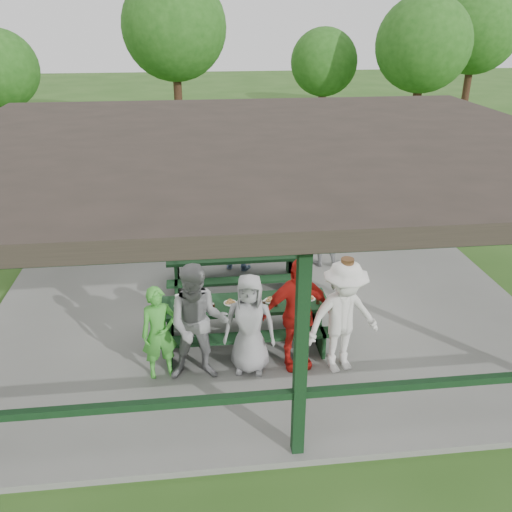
{
  "coord_description": "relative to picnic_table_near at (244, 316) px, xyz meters",
  "views": [
    {
      "loc": [
        -1.14,
        -9.03,
        5.28
      ],
      "look_at": [
        -0.12,
        -0.3,
        1.28
      ],
      "focal_mm": 38.0,
      "sensor_mm": 36.0,
      "label": 1
    }
  ],
  "objects": [
    {
      "name": "tree_right",
      "position": [
        8.66,
        14.49,
        3.45
      ],
      "size": [
        3.81,
        3.81,
        5.95
      ],
      "color": "black",
      "rests_on": "ground"
    },
    {
      "name": "pavilion_structure",
      "position": [
        0.44,
        1.2,
        2.59
      ],
      "size": [
        10.6,
        8.6,
        3.24
      ],
      "color": "black",
      "rests_on": "concrete_slab"
    },
    {
      "name": "contestant_green",
      "position": [
        -1.35,
        -0.78,
        0.27
      ],
      "size": [
        0.61,
        0.47,
        1.5
      ],
      "primitive_type": "imported",
      "rotation": [
        0.0,
        0.0,
        0.22
      ],
      "color": "green",
      "rests_on": "concrete_slab"
    },
    {
      "name": "contestant_red",
      "position": [
        0.75,
        -0.77,
        0.45
      ],
      "size": [
        1.13,
        0.57,
        1.86
      ],
      "primitive_type": "imported",
      "rotation": [
        0.0,
        0.0,
        0.11
      ],
      "color": "red",
      "rests_on": "concrete_slab"
    },
    {
      "name": "spectator_lblue",
      "position": [
        0.14,
        2.88,
        0.24
      ],
      "size": [
        1.4,
        0.91,
        1.44
      ],
      "primitive_type": "imported",
      "rotation": [
        0.0,
        0.0,
        2.74
      ],
      "color": "#80A0C5",
      "rests_on": "concrete_slab"
    },
    {
      "name": "tree_far_right",
      "position": [
        13.14,
        19.08,
        3.83
      ],
      "size": [
        4.17,
        4.17,
        6.51
      ],
      "color": "black",
      "rests_on": "ground"
    },
    {
      "name": "concrete_slab",
      "position": [
        0.44,
        1.2,
        -0.53
      ],
      "size": [
        10.0,
        8.0,
        0.1
      ],
      "primitive_type": "cube",
      "color": "slate",
      "rests_on": "ground"
    },
    {
      "name": "contestant_white_fedora",
      "position": [
        1.43,
        -0.94,
        0.45
      ],
      "size": [
        1.33,
        0.95,
        1.91
      ],
      "rotation": [
        0.0,
        0.0,
        0.24
      ],
      "color": "white",
      "rests_on": "concrete_slab"
    },
    {
      "name": "contestant_grey_left",
      "position": [
        -0.76,
        -0.9,
        0.46
      ],
      "size": [
        0.96,
        0.77,
        1.89
      ],
      "primitive_type": "imported",
      "rotation": [
        0.0,
        0.0,
        -0.06
      ],
      "color": "gray",
      "rests_on": "concrete_slab"
    },
    {
      "name": "spectator_blue",
      "position": [
        -1.35,
        3.52,
        0.33
      ],
      "size": [
        0.6,
        0.41,
        1.62
      ],
      "primitive_type": "imported",
      "rotation": [
        0.0,
        0.0,
        3.11
      ],
      "color": "teal",
      "rests_on": "concrete_slab"
    },
    {
      "name": "picnic_table_near",
      "position": [
        0.0,
        0.0,
        0.0
      ],
      "size": [
        2.82,
        1.39,
        0.75
      ],
      "color": "black",
      "rests_on": "concrete_slab"
    },
    {
      "name": "spectator_grey",
      "position": [
        2.05,
        2.89,
        0.3
      ],
      "size": [
        0.89,
        0.77,
        1.56
      ],
      "primitive_type": "imported",
      "rotation": [
        0.0,
        0.0,
        2.87
      ],
      "color": "#939496",
      "rests_on": "concrete_slab"
    },
    {
      "name": "contestant_grey_mid",
      "position": [
        0.02,
        -0.79,
        0.34
      ],
      "size": [
        0.88,
        0.66,
        1.64
      ],
      "primitive_type": "imported",
      "rotation": [
        0.0,
        0.0,
        -0.19
      ],
      "color": "#939396",
      "rests_on": "concrete_slab"
    },
    {
      "name": "ground",
      "position": [
        0.44,
        1.2,
        -0.58
      ],
      "size": [
        90.0,
        90.0,
        0.0
      ],
      "primitive_type": "plane",
      "color": "#2B5319",
      "rests_on": "ground"
    },
    {
      "name": "farm_trailer",
      "position": [
        -0.57,
        8.44,
        0.11
      ],
      "size": [
        3.93,
        2.61,
        1.39
      ],
      "rotation": [
        0.0,
        0.0,
        0.4
      ],
      "color": "navy",
      "rests_on": "ground"
    },
    {
      "name": "pickup_truck",
      "position": [
        0.46,
        11.06,
        0.16
      ],
      "size": [
        5.87,
        4.33,
        1.48
      ],
      "primitive_type": "imported",
      "rotation": [
        0.0,
        0.0,
        1.97
      ],
      "color": "silver",
      "rests_on": "ground"
    },
    {
      "name": "picnic_table_far",
      "position": [
        0.03,
        2.0,
        -0.0
      ],
      "size": [
        2.73,
        1.39,
        0.75
      ],
      "color": "black",
      "rests_on": "concrete_slab"
    },
    {
      "name": "tree_mid",
      "position": [
        5.3,
        17.3,
        2.56
      ],
      "size": [
        2.98,
        2.98,
        4.65
      ],
      "color": "black",
      "rests_on": "ground"
    },
    {
      "name": "tree_left",
      "position": [
        -1.26,
        16.84,
        4.04
      ],
      "size": [
        4.37,
        4.37,
        6.82
      ],
      "color": "black",
      "rests_on": "ground"
    },
    {
      "name": "table_setting",
      "position": [
        -0.08,
        0.02,
        0.3
      ],
      "size": [
        2.4,
        0.45,
        0.1
      ],
      "color": "white",
      "rests_on": "picnic_table_near"
    }
  ]
}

